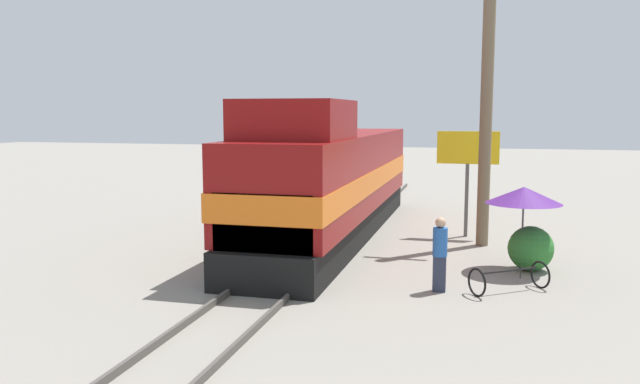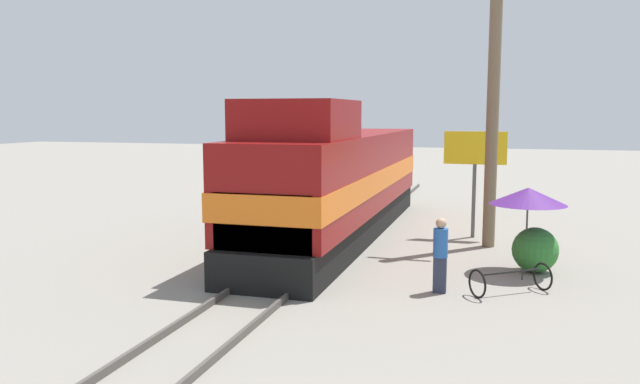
{
  "view_description": "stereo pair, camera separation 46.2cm",
  "coord_description": "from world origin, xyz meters",
  "px_view_note": "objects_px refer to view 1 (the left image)",
  "views": [
    {
      "loc": [
        4.82,
        -16.41,
        4.18
      ],
      "look_at": [
        1.2,
        -2.45,
        2.34
      ],
      "focal_mm": 35.0,
      "sensor_mm": 36.0,
      "label": 1
    },
    {
      "loc": [
        5.27,
        -16.29,
        4.18
      ],
      "look_at": [
        1.2,
        -2.45,
        2.34
      ],
      "focal_mm": 35.0,
      "sensor_mm": 36.0,
      "label": 2
    }
  ],
  "objects_px": {
    "billboard_sign": "(468,156)",
    "person_bystander": "(440,251)",
    "utility_pole": "(487,98)",
    "bicycle": "(509,278)",
    "vendor_umbrella": "(524,195)",
    "locomotive": "(331,182)"
  },
  "relations": [
    {
      "from": "billboard_sign",
      "to": "person_bystander",
      "type": "relative_size",
      "value": 2.01
    },
    {
      "from": "utility_pole",
      "to": "billboard_sign",
      "type": "height_order",
      "value": "utility_pole"
    },
    {
      "from": "billboard_sign",
      "to": "bicycle",
      "type": "distance_m",
      "value": 7.12
    },
    {
      "from": "bicycle",
      "to": "billboard_sign",
      "type": "bearing_deg",
      "value": -26.58
    },
    {
      "from": "person_bystander",
      "to": "billboard_sign",
      "type": "bearing_deg",
      "value": 86.48
    },
    {
      "from": "vendor_umbrella",
      "to": "bicycle",
      "type": "relative_size",
      "value": 1.19
    },
    {
      "from": "vendor_umbrella",
      "to": "person_bystander",
      "type": "xyz_separation_m",
      "value": [
        -1.98,
        -2.51,
        -1.06
      ]
    },
    {
      "from": "utility_pole",
      "to": "billboard_sign",
      "type": "bearing_deg",
      "value": 111.67
    },
    {
      "from": "utility_pole",
      "to": "bicycle",
      "type": "bearing_deg",
      "value": -83.22
    },
    {
      "from": "utility_pole",
      "to": "vendor_umbrella",
      "type": "height_order",
      "value": "utility_pole"
    },
    {
      "from": "locomotive",
      "to": "bicycle",
      "type": "relative_size",
      "value": 7.94
    },
    {
      "from": "locomotive",
      "to": "person_bystander",
      "type": "xyz_separation_m",
      "value": [
        3.95,
        -5.53,
        -0.93
      ]
    },
    {
      "from": "billboard_sign",
      "to": "bicycle",
      "type": "bearing_deg",
      "value": -80.0
    },
    {
      "from": "vendor_umbrella",
      "to": "bicycle",
      "type": "distance_m",
      "value": 2.78
    },
    {
      "from": "utility_pole",
      "to": "vendor_umbrella",
      "type": "distance_m",
      "value": 4.14
    },
    {
      "from": "bicycle",
      "to": "utility_pole",
      "type": "bearing_deg",
      "value": -29.8
    },
    {
      "from": "locomotive",
      "to": "person_bystander",
      "type": "relative_size",
      "value": 8.52
    },
    {
      "from": "locomotive",
      "to": "billboard_sign",
      "type": "xyz_separation_m",
      "value": [
        4.38,
        1.41,
        0.83
      ]
    },
    {
      "from": "locomotive",
      "to": "bicycle",
      "type": "xyz_separation_m",
      "value": [
        5.55,
        -5.2,
        -1.55
      ]
    },
    {
      "from": "locomotive",
      "to": "vendor_umbrella",
      "type": "xyz_separation_m",
      "value": [
        5.93,
        -3.03,
        0.14
      ]
    },
    {
      "from": "utility_pole",
      "to": "billboard_sign",
      "type": "distance_m",
      "value": 2.4
    },
    {
      "from": "billboard_sign",
      "to": "utility_pole",
      "type": "bearing_deg",
      "value": -68.33
    }
  ]
}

